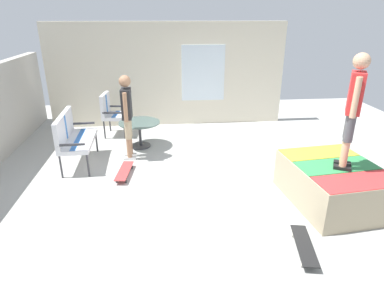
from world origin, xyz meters
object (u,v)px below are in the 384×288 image
(patio_table, at_px, (140,129))
(skateboard_by_bench, at_px, (124,171))
(skateboard_spare, at_px, (304,245))
(skate_ramp, at_px, (335,184))
(person_watching, at_px, (127,111))
(patio_bench, at_px, (72,135))
(person_skater, at_px, (354,104))
(patio_chair_near_house, at_px, (111,111))

(patio_table, bearing_deg, skateboard_by_bench, 170.75)
(patio_table, height_order, skateboard_spare, patio_table)
(skateboard_by_bench, bearing_deg, skateboard_spare, -133.51)
(skate_ramp, bearing_deg, patio_table, 50.14)
(skate_ramp, xyz_separation_m, person_watching, (2.02, 3.33, 0.67))
(patio_bench, relative_size, patio_table, 1.41)
(patio_table, distance_m, skateboard_spare, 4.33)
(skate_ramp, height_order, person_skater, person_skater)
(skate_ramp, relative_size, person_skater, 1.34)
(skate_ramp, height_order, patio_chair_near_house, patio_chair_near_house)
(skateboard_by_bench, bearing_deg, patio_bench, 59.52)
(person_watching, distance_m, skateboard_spare, 4.02)
(skate_ramp, relative_size, person_watching, 1.32)
(patio_table, bearing_deg, patio_bench, 122.83)
(patio_bench, bearing_deg, person_watching, -79.43)
(patio_chair_near_house, xyz_separation_m, person_watching, (-1.43, -0.53, 0.38))
(patio_table, xyz_separation_m, person_watching, (-0.60, 0.18, 0.59))
(skate_ramp, bearing_deg, patio_bench, 67.39)
(skateboard_by_bench, bearing_deg, skate_ramp, -110.04)
(person_watching, bearing_deg, skateboard_spare, -142.40)
(patio_chair_near_house, distance_m, person_skater, 5.33)
(person_watching, xyz_separation_m, person_skater, (-2.09, -3.33, 0.62))
(patio_table, bearing_deg, skateboard_spare, -149.21)
(person_skater, relative_size, skateboard_by_bench, 2.03)
(person_watching, bearing_deg, patio_table, -16.84)
(patio_bench, xyz_separation_m, skateboard_by_bench, (-0.60, -1.01, -0.53))
(skateboard_spare, bearing_deg, person_watching, 37.60)
(patio_bench, distance_m, person_watching, 1.14)
(patio_bench, height_order, person_skater, person_skater)
(skateboard_by_bench, bearing_deg, patio_chair_near_house, 12.39)
(patio_chair_near_house, height_order, skateboard_by_bench, patio_chair_near_house)
(patio_table, bearing_deg, patio_chair_near_house, 40.73)
(skateboard_by_bench, bearing_deg, person_skater, -111.06)
(patio_bench, height_order, person_watching, person_watching)
(person_skater, height_order, skateboard_spare, person_skater)
(patio_table, height_order, skateboard_by_bench, patio_table)
(skate_ramp, xyz_separation_m, patio_bench, (1.83, 4.38, 0.30))
(skate_ramp, distance_m, patio_chair_near_house, 5.19)
(skate_ramp, xyz_separation_m, skateboard_by_bench, (1.23, 3.37, -0.23))
(patio_table, relative_size, person_skater, 0.54)
(skateboard_spare, bearing_deg, skate_ramp, -40.77)
(person_skater, bearing_deg, skateboard_spare, 137.01)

